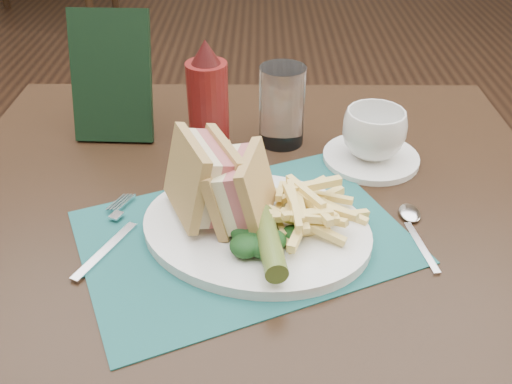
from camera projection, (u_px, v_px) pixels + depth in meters
floor at (254, 306)px, 1.67m from camera, size 7.00×7.00×0.00m
table_main at (250, 359)px, 1.04m from camera, size 0.90×0.75×0.75m
placemat at (243, 237)px, 0.74m from camera, size 0.48×0.43×0.00m
plate at (256, 229)px, 0.74m from camera, size 0.36×0.32×0.01m
sandwich_half_a at (187, 181)px, 0.72m from camera, size 0.12×0.13×0.11m
sandwich_half_b at (224, 187)px, 0.72m from camera, size 0.09×0.11×0.10m
kale_garnish at (265, 240)px, 0.69m from camera, size 0.11×0.08×0.03m
pickle_spear at (269, 242)px, 0.67m from camera, size 0.04×0.12×0.03m
fries_pile at (310, 205)px, 0.73m from camera, size 0.18×0.20×0.05m
fork at (110, 233)px, 0.73m from camera, size 0.10×0.17×0.01m
spoon at (417, 233)px, 0.74m from camera, size 0.06×0.15×0.01m
saucer at (371, 158)px, 0.90m from camera, size 0.15×0.15×0.01m
coffee_cup at (374, 133)px, 0.87m from camera, size 0.13×0.13×0.08m
drinking_glass at (282, 106)px, 0.91m from camera, size 0.10×0.10×0.13m
ketchup_bottle at (208, 99)px, 0.87m from camera, size 0.08×0.08×0.19m
check_presenter at (111, 77)px, 0.92m from camera, size 0.13×0.08×0.20m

